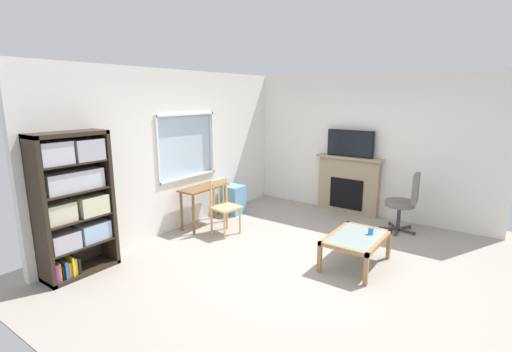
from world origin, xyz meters
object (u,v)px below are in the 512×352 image
Objects in this scene: plastic_drawer_unit at (233,199)px; coffee_table at (356,240)px; office_chair at (406,200)px; fireplace at (348,185)px; sippy_cup at (371,231)px; desk_under_window at (204,194)px; bookshelf at (74,200)px; tv at (350,143)px; wooden_chair at (224,206)px.

plastic_drawer_unit is 0.56× the size of coffee_table.
plastic_drawer_unit is 0.55× the size of office_chair.
fireplace is 2.24m from sippy_cup.
desk_under_window is at bearing 91.30° from coffee_table.
coffee_table is (-1.68, 0.20, -0.20)m from office_chair.
bookshelf is 3.14m from plastic_drawer_unit.
bookshelf is 4.77m from tv.
sippy_cup is (-1.51, 0.07, -0.09)m from office_chair.
bookshelf is at bearing 128.84° from coffee_table.
desk_under_window is at bearing 94.76° from sippy_cup.
office_chair is at bearing -109.95° from tv.
office_chair is 1.03× the size of coffee_table.
sippy_cup is (-0.61, -2.90, 0.19)m from plastic_drawer_unit.
fireplace is 14.21× the size of sippy_cup.
office_chair is 1.71m from coffee_table.
fireplace reaches higher than desk_under_window.
wooden_chair is 2.21m from coffee_table.
bookshelf is at bearing 142.60° from office_chair.
bookshelf reaches higher than wooden_chair.
fireplace reaches higher than office_chair.
bookshelf is 3.67m from coffee_table.
bookshelf is 1.87× the size of coffee_table.
desk_under_window is 0.53m from wooden_chair.
plastic_drawer_unit is (0.92, 0.56, -0.19)m from wooden_chair.
bookshelf reaches higher than plastic_drawer_unit.
wooden_chair is 2.71m from tv.
desk_under_window is 2.73m from coffee_table.
coffee_table is at bearing -155.26° from tv.
desk_under_window is at bearing 82.03° from wooden_chair.
desk_under_window is at bearing 141.23° from tv.
coffee_table is at bearing -155.45° from fireplace.
wooden_chair is 2.58m from fireplace.
coffee_table is at bearing -105.85° from plastic_drawer_unit.
desk_under_window is at bearing -176.62° from plastic_drawer_unit.
desk_under_window is at bearing 141.46° from fireplace.
tv reaches higher than office_chair.
office_chair reaches higher than desk_under_window.
wooden_chair is at bearing -97.97° from desk_under_window.
office_chair is (0.90, -2.97, 0.28)m from plastic_drawer_unit.
wooden_chair is 0.70× the size of fireplace.
tv is 2.40m from sippy_cup.
sippy_cup reaches higher than coffee_table.
desk_under_window is 2.80m from fireplace.
sippy_cup is at bearing 177.30° from office_chair.
coffee_table is at bearing 143.27° from sippy_cup.
tv reaches higher than sippy_cup.
bookshelf is 2.02× the size of wooden_chair.
office_chair reaches higher than sippy_cup.
plastic_drawer_unit is 6.10× the size of sippy_cup.
coffee_table is at bearing 173.16° from office_chair.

